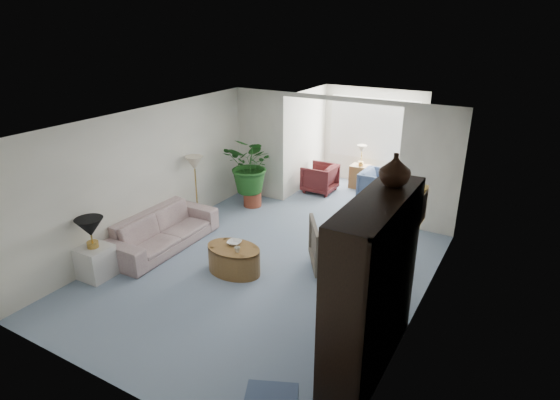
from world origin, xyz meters
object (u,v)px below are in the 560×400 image
Objects in this scene: coffee_bowl at (234,243)px; plant_pot at (252,199)px; entertainment_cabinet at (372,285)px; sunroom_chair_blue at (380,187)px; table_lamp at (90,227)px; coffee_table at (234,259)px; wingback_chair at (340,246)px; floor_lamp at (194,163)px; sunroom_table at (360,177)px; coffee_cup at (237,250)px; sunroom_chair_maroon at (320,178)px; end_table at (96,262)px; cabinet_urn at (395,170)px; sofa at (163,230)px; side_table_dark at (386,256)px; framed_picture at (421,210)px.

plant_pot is (-1.27, 2.48, -0.32)m from coffee_bowl.
entertainment_cabinet reaches higher than sunroom_chair_blue.
table_lamp reaches higher than coffee_table.
wingback_chair is at bearing 29.05° from coffee_bowl.
sunroom_table is (2.21, 3.58, -0.96)m from floor_lamp.
table_lamp is 2.33m from coffee_table.
sunroom_table reaches higher than coffee_bowl.
entertainment_cabinet reaches higher than plant_pot.
sunroom_chair_blue is (-0.39, 3.21, -0.06)m from wingback_chair.
sunroom_chair_maroon reaches higher than coffee_cup.
plant_pot is at bearing 117.10° from coffee_table.
cabinet_urn is (4.50, 0.82, 2.07)m from end_table.
plant_pot is (-3.98, 3.52, -0.92)m from entertainment_cabinet.
entertainment_cabinet reaches higher than sunroom_chair_maroon.
end_table is 5.74× the size of coffee_cup.
sunroom_table is at bearing 70.47° from table_lamp.
coffee_cup is (0.15, -0.10, 0.27)m from coffee_table.
coffee_bowl is at bearing -3.94° from wingback_chair.
coffee_table is at bearing 170.58° from cabinet_urn.
entertainment_cabinet is (4.50, 0.32, 0.19)m from table_lamp.
plant_pot is at bearing 82.22° from table_lamp.
sunroom_chair_maroon is (1.24, 4.07, 0.01)m from sofa.
table_lamp is at bearing 0.00° from end_table.
floor_lamp reaches higher than end_table.
wingback_chair is 0.45× the size of entertainment_cabinet.
sunroom_chair_maroon is at bearing 75.13° from table_lamp.
sunroom_chair_blue is (-1.57, 4.60, -1.96)m from cabinet_urn.
sofa is at bearing -17.37° from sunroom_chair_maroon.
wingback_chair is 1.67× the size of side_table_dark.
table_lamp is at bearing -164.13° from framed_picture.
table_lamp is 0.76× the size of sunroom_table.
sunroom_chair_blue is at bearing 33.22° from plant_pot.
framed_picture is at bearing 15.87° from end_table.
wingback_chair is 1.15× the size of sunroom_chair_blue.
sofa is 1.65m from coffee_table.
coffee_bowl is (1.82, -1.24, -0.77)m from floor_lamp.
floor_lamp is 1.55× the size of coffee_bowl.
plant_pot is (-1.32, 2.58, -0.07)m from coffee_table.
side_table_dark is 1.44× the size of plant_pot.
floor_lamp reaches higher than coffee_bowl.
coffee_bowl is at bearing -62.88° from plant_pot.
entertainment_cabinet is at bearing 4.00° from end_table.
wingback_chair is 3.24m from sunroom_chair_blue.
sofa is 2.32× the size of wingback_chair.
table_lamp is 6.57m from sunroom_table.
coffee_table is at bearing -62.90° from plant_pot.
sofa is at bearing 176.74° from coffee_table.
wingback_chair reaches higher than plant_pot.
framed_picture is at bearing 3.95° from coffee_cup.
end_table is 0.94× the size of sunroom_table.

